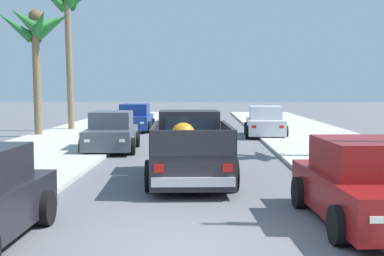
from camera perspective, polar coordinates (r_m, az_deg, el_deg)
ground_plane at (r=8.70m, az=-1.04°, el=-12.23°), size 160.00×160.00×0.00m
sidewalk_left at (r=21.34m, az=-15.36°, el=-2.27°), size 5.31×60.00×0.12m
sidewalk_right at (r=21.17m, az=15.83°, el=-2.33°), size 5.31×60.00×0.12m
curb_left at (r=21.02m, az=-12.08°, el=-2.34°), size 0.16×60.00×0.10m
curb_right at (r=20.89m, az=12.51°, el=-2.39°), size 0.16×60.00×0.10m
pickup_truck at (r=14.26m, az=-0.22°, el=-2.46°), size 2.39×5.29×1.80m
car_left_near at (r=30.16m, az=-6.16°, el=1.03°), size 2.06×4.27×1.54m
car_left_mid at (r=26.92m, az=7.86°, el=0.60°), size 2.20×4.34×1.54m
car_right_mid at (r=10.24m, az=18.13°, el=-5.81°), size 2.19×4.33×1.54m
car_left_far at (r=20.95m, az=-8.64°, el=-0.49°), size 2.19×4.33×1.54m
palm_tree_right_fore at (r=27.67m, az=-16.45°, el=9.72°), size 3.92×3.95×6.33m
palm_tree_left_mid at (r=30.75m, az=-13.07°, el=12.16°), size 3.57×3.56×8.24m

